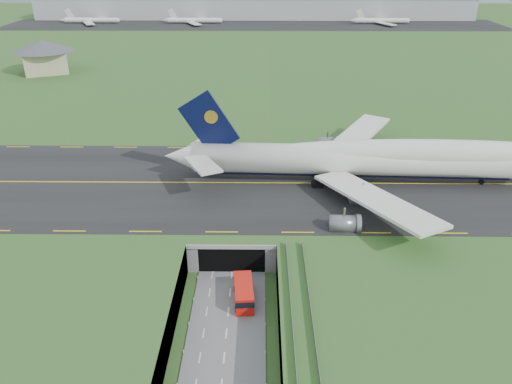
{
  "coord_description": "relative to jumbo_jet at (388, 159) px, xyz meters",
  "views": [
    {
      "loc": [
        5.19,
        -66.31,
        53.63
      ],
      "look_at": [
        4.23,
        20.0,
        10.4
      ],
      "focal_mm": 35.0,
      "sensor_mm": 36.0,
      "label": 1
    }
  ],
  "objects": [
    {
      "name": "guideway",
      "position": [
        -21.63,
        -52.81,
        -6.33
      ],
      "size": [
        3.0,
        53.0,
        7.05
      ],
      "color": "#A8A8A3",
      "rests_on": "ground"
    },
    {
      "name": "shuttle_tram",
      "position": [
        -30.22,
        -33.82,
        -9.85
      ],
      "size": [
        3.73,
        8.35,
        3.3
      ],
      "rotation": [
        0.0,
        0.0,
        0.08
      ],
      "color": "red",
      "rests_on": "ground"
    },
    {
      "name": "airfield_deck",
      "position": [
        -32.63,
        -33.7,
        -8.65
      ],
      "size": [
        800.0,
        800.0,
        6.0
      ],
      "primitive_type": "cube",
      "color": "gray",
      "rests_on": "ground"
    },
    {
      "name": "tunnel_portal",
      "position": [
        -32.63,
        -16.99,
        -8.32
      ],
      "size": [
        17.0,
        22.3,
        6.0
      ],
      "color": "gray",
      "rests_on": "ground"
    },
    {
      "name": "ground",
      "position": [
        -32.63,
        -33.7,
        -11.65
      ],
      "size": [
        900.0,
        900.0,
        0.0
      ],
      "primitive_type": "plane",
      "color": "#315F26",
      "rests_on": "ground"
    },
    {
      "name": "service_building",
      "position": [
        -115.41,
        103.94,
        1.99
      ],
      "size": [
        31.05,
        31.05,
        12.9
      ],
      "rotation": [
        0.0,
        0.0,
        0.41
      ],
      "color": "#BBB187",
      "rests_on": "ground"
    },
    {
      "name": "cargo_terminal",
      "position": [
        -32.82,
        265.71,
        2.3
      ],
      "size": [
        320.0,
        67.0,
        15.6
      ],
      "color": "#B2B2B2",
      "rests_on": "ground"
    },
    {
      "name": "distant_hills",
      "position": [
        31.75,
        396.3,
        -15.65
      ],
      "size": [
        700.0,
        91.0,
        60.0
      ],
      "color": "slate",
      "rests_on": "ground"
    },
    {
      "name": "trench_road",
      "position": [
        -32.63,
        -41.2,
        -11.55
      ],
      "size": [
        12.0,
        75.0,
        0.2
      ],
      "primitive_type": "cube",
      "color": "slate",
      "rests_on": "ground"
    },
    {
      "name": "taxiway",
      "position": [
        -32.63,
        -0.7,
        -5.56
      ],
      "size": [
        800.0,
        44.0,
        0.18
      ],
      "primitive_type": "cube",
      "color": "black",
      "rests_on": "airfield_deck"
    },
    {
      "name": "jumbo_jet",
      "position": [
        0.0,
        0.0,
        0.0
      ],
      "size": [
        100.04,
        63.33,
        20.97
      ],
      "rotation": [
        0.0,
        0.0,
        -0.04
      ],
      "color": "silver",
      "rests_on": "ground"
    }
  ]
}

